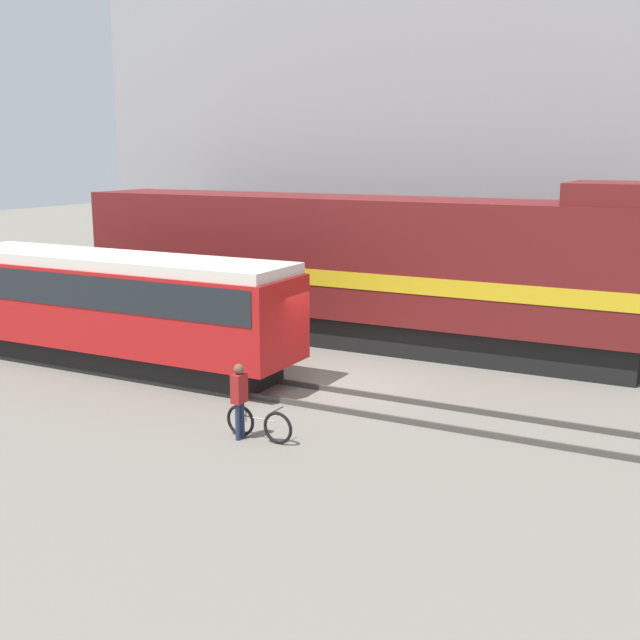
{
  "coord_description": "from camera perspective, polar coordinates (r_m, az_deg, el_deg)",
  "views": [
    {
      "loc": [
        9.36,
        -18.3,
        6.11
      ],
      "look_at": [
        -0.14,
        -0.26,
        1.8
      ],
      "focal_mm": 45.0,
      "sensor_mm": 36.0,
      "label": 1
    }
  ],
  "objects": [
    {
      "name": "ground_plane",
      "position": [
        21.45,
        0.65,
        -4.62
      ],
      "size": [
        120.0,
        120.0,
        0.0
      ],
      "primitive_type": "plane",
      "color": "slate"
    },
    {
      "name": "bicycle",
      "position": [
        17.42,
        -4.37,
        -7.38
      ],
      "size": [
        1.68,
        0.44,
        0.77
      ],
      "color": "black",
      "rests_on": "ground"
    },
    {
      "name": "streetcar",
      "position": [
        23.44,
        -14.3,
        1.12
      ],
      "size": [
        11.15,
        2.54,
        3.25
      ],
      "color": "black",
      "rests_on": "ground"
    },
    {
      "name": "freight_locomotive",
      "position": [
        25.69,
        2.72,
        3.76
      ],
      "size": [
        19.2,
        3.04,
        5.29
      ],
      "color": "black",
      "rests_on": "ground"
    },
    {
      "name": "track_far",
      "position": [
        25.6,
        5.5,
        -1.77
      ],
      "size": [
        60.0,
        1.51,
        0.14
      ],
      "color": "#47423D",
      "rests_on": "ground"
    },
    {
      "name": "person",
      "position": [
        17.31,
        -5.76,
        -5.24
      ],
      "size": [
        0.23,
        0.37,
        1.68
      ],
      "color": "#232D4C",
      "rests_on": "ground"
    },
    {
      "name": "track_near",
      "position": [
        20.36,
        -0.97,
        -5.32
      ],
      "size": [
        60.0,
        1.51,
        0.14
      ],
      "color": "#47423D",
      "rests_on": "ground"
    },
    {
      "name": "building_backdrop",
      "position": [
        31.92,
        11.04,
        14.84
      ],
      "size": [
        30.18,
        6.0,
        15.69
      ],
      "color": "#99999E",
      "rests_on": "ground"
    }
  ]
}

